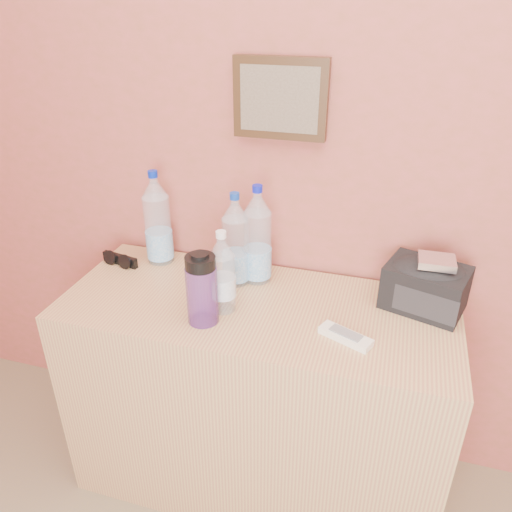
{
  "coord_description": "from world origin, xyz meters",
  "views": [
    {
      "loc": [
        0.0,
        0.42,
        1.7
      ],
      "look_at": [
        -0.38,
        1.71,
        0.98
      ],
      "focal_mm": 35.0,
      "sensor_mm": 36.0,
      "label": 1
    }
  ],
  "objects": [
    {
      "name": "dresser",
      "position": [
        -0.38,
        1.71,
        0.4
      ],
      "size": [
        1.28,
        0.53,
        0.8
      ],
      "primitive_type": "cube",
      "color": "#AD7749",
      "rests_on": "ground"
    },
    {
      "name": "nalgene_bottle",
      "position": [
        -0.51,
        1.58,
        0.91
      ],
      "size": [
        0.1,
        0.1,
        0.23
      ],
      "rotation": [
        0.0,
        0.0,
        0.3
      ],
      "color": "#592B81",
      "rests_on": "dresser"
    },
    {
      "name": "pet_large_a",
      "position": [
        -0.81,
        1.9,
        0.95
      ],
      "size": [
        0.09,
        0.09,
        0.35
      ],
      "rotation": [
        0.0,
        0.0,
        -0.31
      ],
      "color": "silver",
      "rests_on": "dresser"
    },
    {
      "name": "pet_large_c",
      "position": [
        -0.49,
        1.83,
        0.94
      ],
      "size": [
        0.09,
        0.09,
        0.33
      ],
      "rotation": [
        0.0,
        0.0,
        -0.38
      ],
      "color": "silver",
      "rests_on": "dresser"
    },
    {
      "name": "pet_small",
      "position": [
        -0.47,
        1.66,
        0.92
      ],
      "size": [
        0.08,
        0.08,
        0.27
      ],
      "rotation": [
        0.0,
        0.0,
        0.14
      ],
      "color": "silver",
      "rests_on": "dresser"
    },
    {
      "name": "sunglasses",
      "position": [
        -0.94,
        1.83,
        0.82
      ],
      "size": [
        0.16,
        0.08,
        0.04
      ],
      "primitive_type": null,
      "rotation": [
        0.0,
        0.0,
        -0.19
      ],
      "color": "black",
      "rests_on": "dresser"
    },
    {
      "name": "pet_large_b",
      "position": [
        -0.42,
        1.87,
        0.95
      ],
      "size": [
        0.09,
        0.09,
        0.35
      ],
      "rotation": [
        0.0,
        0.0,
        0.17
      ],
      "color": "#A6C4D4",
      "rests_on": "dresser"
    },
    {
      "name": "ac_remote",
      "position": [
        -0.08,
        1.61,
        0.81
      ],
      "size": [
        0.17,
        0.11,
        0.02
      ],
      "primitive_type": "cube",
      "rotation": [
        0.0,
        0.0,
        -0.4
      ],
      "color": "silver",
      "rests_on": "dresser"
    },
    {
      "name": "toiletry_bag",
      "position": [
        0.13,
        1.85,
        0.88
      ],
      "size": [
        0.28,
        0.24,
        0.16
      ],
      "primitive_type": null,
      "rotation": [
        0.0,
        0.0,
        -0.29
      ],
      "color": "black",
      "rests_on": "dresser"
    },
    {
      "name": "foil_packet",
      "position": [
        0.15,
        1.84,
        0.97
      ],
      "size": [
        0.11,
        0.09,
        0.02
      ],
      "primitive_type": "cube",
      "rotation": [
        0.0,
        0.0,
        0.02
      ],
      "color": "silver",
      "rests_on": "toiletry_bag"
    },
    {
      "name": "picture_frame",
      "position": [
        -0.38,
        1.98,
        1.4
      ],
      "size": [
        0.3,
        0.03,
        0.25
      ],
      "primitive_type": null,
      "color": "#382311",
      "rests_on": "room_shell"
    }
  ]
}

